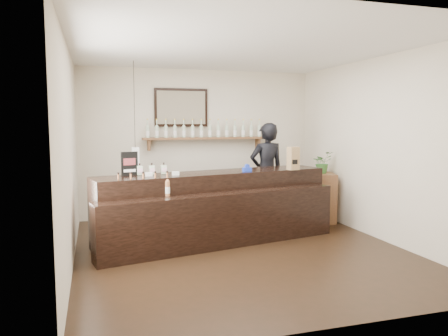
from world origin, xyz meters
The scene contains 10 objects.
ground centered at (0.00, 0.00, 0.00)m, with size 5.00×5.00×0.00m, color black.
room_shell centered at (0.00, 0.00, 1.70)m, with size 5.00×5.00×5.00m.
back_wall_decor centered at (-0.14, 2.37, 1.75)m, with size 2.66×0.96×1.69m.
counter centered at (-0.18, 0.56, 0.49)m, with size 3.78×1.72×1.21m.
promo_sign centered at (-1.47, 0.61, 1.21)m, with size 0.24×0.09×0.35m.
paper_bag centered at (1.12, 0.64, 1.23)m, with size 0.19×0.16×0.37m.
tape_dispenser centered at (0.32, 0.62, 1.09)m, with size 0.15×0.09×0.12m.
side_cabinet centered at (2.00, 1.28, 0.44)m, with size 0.61×0.71×0.88m.
potted_plant centered at (2.00, 1.28, 1.08)m, with size 0.35×0.31×0.39m, color #37702C.
shopkeeper centered at (1.03, 1.55, 1.01)m, with size 0.74×0.49×2.03m, color black.
Camera 1 is at (-1.96, -5.74, 1.80)m, focal length 35.00 mm.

